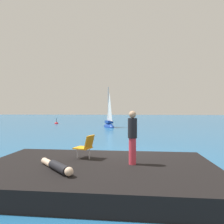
{
  "coord_description": "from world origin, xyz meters",
  "views": [
    {
      "loc": [
        0.39,
        -8.82,
        2.17
      ],
      "look_at": [
        -1.68,
        12.96,
        1.94
      ],
      "focal_mm": 32.51,
      "sensor_mm": 36.0,
      "label": 1
    }
  ],
  "objects_px": {
    "beach_chair": "(86,145)",
    "marker_buoy": "(56,124)",
    "sailboat_near": "(109,125)",
    "person_standing": "(132,136)",
    "person_sunbather": "(57,167)"
  },
  "relations": [
    {
      "from": "sailboat_near",
      "to": "beach_chair",
      "type": "height_order",
      "value": "sailboat_near"
    },
    {
      "from": "sailboat_near",
      "to": "person_standing",
      "type": "bearing_deg",
      "value": 163.65
    },
    {
      "from": "person_standing",
      "to": "marker_buoy",
      "type": "height_order",
      "value": "person_standing"
    },
    {
      "from": "person_sunbather",
      "to": "person_standing",
      "type": "height_order",
      "value": "person_standing"
    },
    {
      "from": "sailboat_near",
      "to": "person_standing",
      "type": "xyz_separation_m",
      "value": [
        2.81,
        -19.02,
        1.08
      ]
    },
    {
      "from": "person_sunbather",
      "to": "person_standing",
      "type": "relative_size",
      "value": 0.83
    },
    {
      "from": "sailboat_near",
      "to": "person_sunbather",
      "type": "bearing_deg",
      "value": 157.49
    },
    {
      "from": "sailboat_near",
      "to": "marker_buoy",
      "type": "xyz_separation_m",
      "value": [
        -8.78,
        5.24,
        -0.29
      ]
    },
    {
      "from": "person_standing",
      "to": "beach_chair",
      "type": "distance_m",
      "value": 1.73
    },
    {
      "from": "sailboat_near",
      "to": "marker_buoy",
      "type": "distance_m",
      "value": 10.23
    },
    {
      "from": "beach_chair",
      "to": "marker_buoy",
      "type": "relative_size",
      "value": 0.71
    },
    {
      "from": "sailboat_near",
      "to": "marker_buoy",
      "type": "bearing_deg",
      "value": 34.42
    },
    {
      "from": "person_sunbather",
      "to": "sailboat_near",
      "type": "bearing_deg",
      "value": -42.28
    },
    {
      "from": "beach_chair",
      "to": "marker_buoy",
      "type": "xyz_separation_m",
      "value": [
        -10.01,
        23.67,
        -0.95
      ]
    },
    {
      "from": "person_standing",
      "to": "marker_buoy",
      "type": "relative_size",
      "value": 1.43
    }
  ]
}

